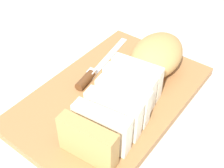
{
  "coord_description": "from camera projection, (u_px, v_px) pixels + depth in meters",
  "views": [
    {
      "loc": [
        0.4,
        0.28,
        0.49
      ],
      "look_at": [
        0.0,
        0.0,
        0.05
      ],
      "focal_mm": 46.84,
      "sensor_mm": 36.0,
      "label": 1
    }
  ],
  "objects": [
    {
      "name": "bread_knife",
      "position": [
        92.0,
        73.0,
        0.72
      ],
      "size": [
        0.24,
        0.05,
        0.02
      ],
      "rotation": [
        0.0,
        0.0,
        3.26
      ],
      "color": "silver",
      "rests_on": "cutting_board"
    },
    {
      "name": "crumb_near_loaf",
      "position": [
        140.0,
        96.0,
        0.67
      ],
      "size": [
        0.01,
        0.01,
        0.01
      ],
      "primitive_type": "sphere",
      "color": "tan",
      "rests_on": "cutting_board"
    },
    {
      "name": "bread_loaf",
      "position": [
        139.0,
        78.0,
        0.66
      ],
      "size": [
        0.41,
        0.15,
        0.08
      ],
      "rotation": [
        0.0,
        0.0,
        0.08
      ],
      "color": "tan",
      "rests_on": "cutting_board"
    },
    {
      "name": "crumb_near_knife",
      "position": [
        112.0,
        84.0,
        0.7
      ],
      "size": [
        0.0,
        0.0,
        0.0
      ],
      "primitive_type": "sphere",
      "color": "tan",
      "rests_on": "cutting_board"
    },
    {
      "name": "ground_plane",
      "position": [
        112.0,
        100.0,
        0.69
      ],
      "size": [
        3.0,
        3.0,
        0.0
      ],
      "primitive_type": "plane",
      "color": "beige"
    },
    {
      "name": "cutting_board",
      "position": [
        112.0,
        97.0,
        0.69
      ],
      "size": [
        0.48,
        0.32,
        0.02
      ],
      "primitive_type": "cube",
      "rotation": [
        0.0,
        0.0,
        -0.05
      ],
      "color": "#9E6B3D",
      "rests_on": "ground_plane"
    }
  ]
}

